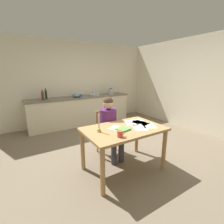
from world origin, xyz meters
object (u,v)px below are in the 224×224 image
at_px(candlestick, 99,127).
at_px(bottle_vinegar, 46,94).
at_px(mixing_bowl, 76,95).
at_px(teacup_on_counter, 80,96).
at_px(stovetop_kettle, 111,91).
at_px(coffee_mug, 120,134).
at_px(wine_glass_near_sink, 81,92).
at_px(person_seated, 110,124).
at_px(dining_table, 124,134).
at_px(wine_glass_by_kettle, 78,93).
at_px(bottle_oil, 43,96).
at_px(chair_at_table, 107,130).
at_px(wine_glass_back_left, 75,93).
at_px(sink_unit, 94,95).
at_px(book_magazine, 123,129).

bearing_deg(candlestick, bottle_vinegar, 95.70).
distance_m(mixing_bowl, teacup_on_counter, 0.13).
height_order(bottle_vinegar, stovetop_kettle, bottle_vinegar).
bearing_deg(stovetop_kettle, coffee_mug, -118.99).
xyz_separation_m(mixing_bowl, wine_glass_near_sink, (0.22, 0.22, 0.05)).
relative_size(person_seated, teacup_on_counter, 10.78).
distance_m(dining_table, wine_glass_by_kettle, 2.93).
xyz_separation_m(bottle_oil, stovetop_kettle, (2.23, 0.05, -0.02)).
height_order(chair_at_table, candlestick, candlestick).
xyz_separation_m(person_seated, wine_glass_back_left, (0.14, 2.38, 0.33)).
height_order(mixing_bowl, wine_glass_by_kettle, wine_glass_by_kettle).
height_order(dining_table, wine_glass_by_kettle, wine_glass_by_kettle).
bearing_deg(dining_table, wine_glass_near_sink, 82.92).
relative_size(candlestick, bottle_oil, 1.04).
xyz_separation_m(chair_at_table, wine_glass_near_sink, (0.31, 2.24, 0.51)).
relative_size(sink_unit, wine_glass_near_sink, 2.34).
relative_size(dining_table, wine_glass_by_kettle, 8.56).
bearing_deg(wine_glass_by_kettle, coffee_mug, -99.51).
relative_size(dining_table, book_magazine, 6.79).
xyz_separation_m(bottle_vinegar, teacup_on_counter, (0.94, -0.25, -0.08)).
bearing_deg(bottle_oil, teacup_on_counter, -5.70).
height_order(book_magazine, teacup_on_counter, teacup_on_counter).
relative_size(candlestick, wine_glass_near_sink, 1.85).
height_order(bottle_oil, mixing_bowl, bottle_oil).
height_order(wine_glass_near_sink, wine_glass_back_left, same).
distance_m(coffee_mug, mixing_bowl, 2.98).
xyz_separation_m(bottle_oil, wine_glass_back_left, (0.99, 0.20, -0.01)).
bearing_deg(person_seated, teacup_on_counter, 84.57).
distance_m(stovetop_kettle, wine_glass_near_sink, 1.06).
distance_m(person_seated, teacup_on_counter, 2.11).
relative_size(candlestick, wine_glass_back_left, 1.85).
height_order(book_magazine, wine_glass_back_left, wine_glass_back_left).
distance_m(coffee_mug, wine_glass_near_sink, 3.23).
distance_m(coffee_mug, book_magazine, 0.29).
bearing_deg(wine_glass_back_left, person_seated, -93.26).
height_order(dining_table, coffee_mug, coffee_mug).
relative_size(chair_at_table, mixing_bowl, 3.41).
bearing_deg(book_magazine, sink_unit, 60.37).
xyz_separation_m(candlestick, wine_glass_near_sink, (0.79, 2.83, 0.17)).
bearing_deg(book_magazine, dining_table, 32.53).
xyz_separation_m(dining_table, mixing_bowl, (0.14, 2.68, 0.31)).
bearing_deg(mixing_bowl, candlestick, -102.19).
bearing_deg(book_magazine, wine_glass_by_kettle, 70.54).
height_order(person_seated, wine_glass_by_kettle, person_seated).
height_order(coffee_mug, stovetop_kettle, stovetop_kettle).
xyz_separation_m(person_seated, wine_glass_near_sink, (0.32, 2.38, 0.33)).
xyz_separation_m(dining_table, bottle_vinegar, (-0.71, 2.84, 0.38)).
distance_m(mixing_bowl, wine_glass_near_sink, 0.31).
height_order(wine_glass_by_kettle, teacup_on_counter, wine_glass_by_kettle).
distance_m(person_seated, wine_glass_near_sink, 2.43).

